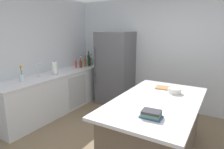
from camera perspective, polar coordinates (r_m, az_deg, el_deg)
wall_rear at (r=4.78m, az=16.02°, el=5.65°), size 6.00×0.10×2.60m
wall_left at (r=4.38m, az=-26.39°, el=4.13°), size 0.10×6.00×2.60m
counter_run_left at (r=4.70m, az=-15.78°, el=-5.05°), size 0.66×2.84×0.91m
kitchen_island at (r=3.03m, az=12.61°, el=-15.26°), size 1.11×1.95×0.91m
refrigerator at (r=4.94m, az=0.93°, el=1.80°), size 0.83×0.71×1.82m
sink_faucet at (r=4.32m, az=-20.72°, el=1.35°), size 0.15×0.05×0.30m
flower_vase at (r=4.10m, az=-24.89°, el=-0.50°), size 0.09×0.09×0.32m
paper_towel_roll at (r=4.47m, az=-16.37°, el=1.75°), size 0.14×0.14×0.31m
gin_bottle at (r=5.50m, az=-6.11°, el=4.09°), size 0.07×0.07×0.30m
whiskey_bottle at (r=5.42m, az=-6.69°, el=3.87°), size 0.08×0.08×0.27m
wine_bottle at (r=5.32m, az=-6.82°, el=4.25°), size 0.07×0.07×0.40m
vinegar_bottle at (r=5.26m, az=-7.78°, el=3.62°), size 0.06×0.06×0.29m
soda_bottle at (r=5.24m, az=-9.00°, el=3.63°), size 0.07×0.07×0.30m
syrup_bottle at (r=5.12m, az=-9.11°, el=3.13°), size 0.07×0.07×0.25m
hot_sauce_bottle at (r=5.10m, az=-10.46°, el=3.01°), size 0.04×0.04×0.24m
cookbook_stack at (r=2.29m, az=11.42°, el=-11.33°), size 0.25×0.17×0.09m
mixing_bowl at (r=3.19m, az=17.82°, el=-4.56°), size 0.20×0.20×0.08m
cutting_board at (r=3.41m, az=15.47°, el=-3.82°), size 0.35×0.25×0.02m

